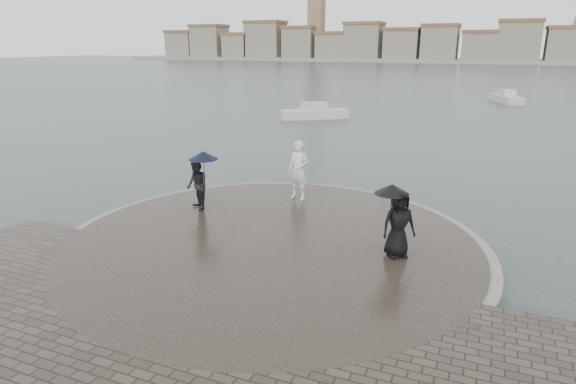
% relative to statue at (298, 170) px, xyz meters
% --- Properties ---
extents(ground, '(400.00, 400.00, 0.00)m').
position_rel_statue_xyz_m(ground, '(0.70, -7.45, -1.44)').
color(ground, '#2B3835').
rests_on(ground, ground).
extents(kerb_ring, '(12.50, 12.50, 0.32)m').
position_rel_statue_xyz_m(kerb_ring, '(0.70, -3.95, -1.28)').
color(kerb_ring, gray).
rests_on(kerb_ring, ground).
extents(quay_tip, '(11.90, 11.90, 0.36)m').
position_rel_statue_xyz_m(quay_tip, '(0.70, -3.95, -1.26)').
color(quay_tip, '#2D261E').
rests_on(quay_tip, ground).
extents(statue, '(0.84, 0.61, 2.15)m').
position_rel_statue_xyz_m(statue, '(0.00, 0.00, 0.00)').
color(statue, silver).
rests_on(statue, quay_tip).
extents(visitor_left, '(1.29, 1.12, 2.04)m').
position_rel_statue_xyz_m(visitor_left, '(-2.69, -2.42, 0.03)').
color(visitor_left, black).
rests_on(visitor_left, quay_tip).
extents(visitor_right, '(1.26, 1.07, 1.95)m').
position_rel_statue_xyz_m(visitor_right, '(4.23, -3.62, 0.02)').
color(visitor_right, black).
rests_on(visitor_right, quay_tip).
extents(far_skyline, '(260.00, 20.00, 37.00)m').
position_rel_statue_xyz_m(far_skyline, '(-5.59, 153.25, 4.17)').
color(far_skyline, gray).
rests_on(far_skyline, ground).
extents(boats, '(38.10, 23.63, 1.50)m').
position_rel_statue_xyz_m(boats, '(8.84, 32.89, -1.06)').
color(boats, beige).
rests_on(boats, ground).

